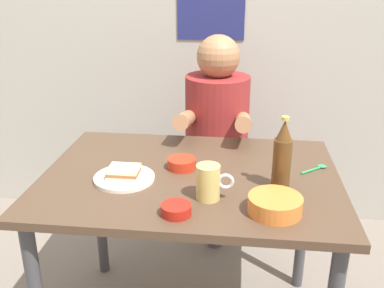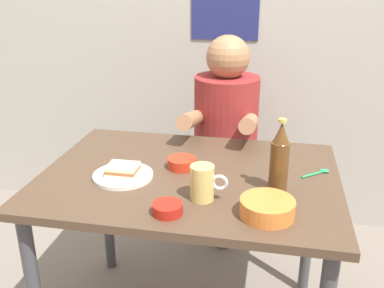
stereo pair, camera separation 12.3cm
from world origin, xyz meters
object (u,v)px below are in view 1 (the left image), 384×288
(plate_orange, at_px, (124,178))
(sandwich, at_px, (124,172))
(beer_mug, at_px, (209,182))
(soup_bowl_orange, at_px, (275,204))
(stool, at_px, (215,190))
(person_seated, at_px, (217,117))
(beer_bottle, at_px, (282,157))
(dining_table, at_px, (191,196))

(plate_orange, height_order, sandwich, sandwich)
(beer_mug, xyz_separation_m, soup_bowl_orange, (0.21, -0.07, -0.03))
(stool, height_order, person_seated, person_seated)
(stool, xyz_separation_m, plate_orange, (-0.29, -0.71, 0.40))
(beer_bottle, distance_m, soup_bowl_orange, 0.19)
(plate_orange, relative_size, beer_mug, 1.75)
(person_seated, bearing_deg, plate_orange, -112.78)
(dining_table, height_order, beer_bottle, beer_bottle)
(beer_mug, bearing_deg, soup_bowl_orange, -17.47)
(plate_orange, xyz_separation_m, sandwich, (0.00, 0.00, 0.02))
(stool, distance_m, beer_mug, 0.93)
(beer_bottle, relative_size, soup_bowl_orange, 1.54)
(stool, distance_m, plate_orange, 0.86)
(sandwich, distance_m, soup_bowl_orange, 0.55)
(person_seated, bearing_deg, beer_bottle, -69.28)
(sandwich, distance_m, beer_bottle, 0.56)
(plate_orange, relative_size, sandwich, 2.00)
(dining_table, height_order, soup_bowl_orange, soup_bowl_orange)
(dining_table, distance_m, person_seated, 0.63)
(stool, bearing_deg, plate_orange, -112.46)
(person_seated, height_order, plate_orange, person_seated)
(dining_table, height_order, beer_mug, beer_mug)
(dining_table, xyz_separation_m, plate_orange, (-0.23, -0.08, 0.10))
(dining_table, xyz_separation_m, soup_bowl_orange, (0.30, -0.25, 0.12))
(soup_bowl_orange, bearing_deg, person_seated, 105.15)
(dining_table, relative_size, stool, 2.44)
(dining_table, xyz_separation_m, sandwich, (-0.23, -0.08, 0.13))
(beer_mug, relative_size, soup_bowl_orange, 0.74)
(beer_bottle, bearing_deg, person_seated, 110.72)
(plate_orange, bearing_deg, beer_mug, -18.33)
(dining_table, distance_m, stool, 0.70)
(sandwich, height_order, beer_mug, beer_mug)
(stool, bearing_deg, beer_mug, -88.42)
(sandwich, height_order, beer_bottle, beer_bottle)
(plate_orange, bearing_deg, soup_bowl_orange, -17.99)
(person_seated, xyz_separation_m, sandwich, (-0.29, -0.70, 0.01))
(beer_bottle, xyz_separation_m, soup_bowl_orange, (-0.03, -0.17, -0.09))
(stool, xyz_separation_m, soup_bowl_orange, (0.24, -0.88, 0.42))
(plate_orange, distance_m, sandwich, 0.02)
(sandwich, relative_size, beer_mug, 0.87)
(stool, height_order, plate_orange, plate_orange)
(dining_table, bearing_deg, beer_mug, -65.68)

